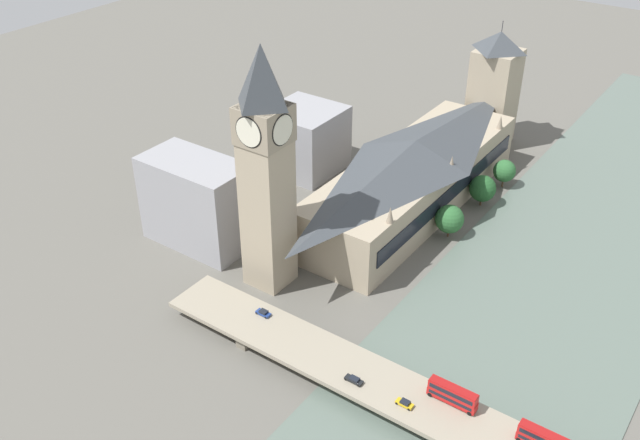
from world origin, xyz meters
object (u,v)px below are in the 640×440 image
clock_tower (266,165)px  car_northbound_mid (354,380)px  victoria_tower (494,89)px  car_northbound_lead (263,313)px  road_bridge (452,420)px  car_southbound_lead (405,403)px  double_decker_bus_rear (453,394)px  parliament_hall (413,175)px  double_decker_bus_lead (545,440)px

clock_tower → car_northbound_mid: size_ratio=15.74×
victoria_tower → car_northbound_lead: victoria_tower is taller
road_bridge → car_northbound_lead: (56.53, -3.26, 1.59)m
clock_tower → victoria_tower: 124.51m
victoria_tower → car_southbound_lead: (-45.20, 147.18, -16.92)m
road_bridge → double_decker_bus_rear: size_ratio=13.71×
parliament_hall → double_decker_bus_lead: bearing=133.8°
parliament_hall → clock_tower: 66.83m
victoria_tower → car_southbound_lead: victoria_tower is taller
double_decker_bus_lead → car_northbound_lead: size_ratio=2.95×
road_bridge → car_southbound_lead: 10.91m
car_northbound_lead → double_decker_bus_lead: bearing=-180.0°
clock_tower → car_northbound_mid: (-44.95, 24.74, -32.55)m
victoria_tower → car_northbound_mid: victoria_tower is taller
clock_tower → car_northbound_lead: bearing=123.9°
car_northbound_lead → car_southbound_lead: (-46.16, 6.25, -0.00)m
clock_tower → double_decker_bus_rear: (-66.64, 17.50, -30.46)m
road_bridge → double_decker_bus_lead: (-19.68, -3.29, 3.56)m
car_northbound_mid → road_bridge: bearing=-171.9°
victoria_tower → double_decker_bus_rear: 150.93m
parliament_hall → victoria_tower: victoria_tower is taller
parliament_hall → car_northbound_lead: 78.69m
victoria_tower → car_northbound_mid: (-31.83, 147.58, -16.97)m
parliament_hall → car_southbound_lead: (-45.15, 84.63, -6.85)m
parliament_hall → car_northbound_mid: size_ratio=22.43×
parliament_hall → victoria_tower: 63.35m
parliament_hall → car_southbound_lead: parliament_hall is taller
double_decker_bus_lead → double_decker_bus_rear: 21.74m
clock_tower → victoria_tower: size_ratio=1.45×
road_bridge → clock_tower: bearing=-17.3°
car_northbound_lead → car_northbound_mid: size_ratio=0.90×
parliament_hall → car_northbound_mid: parliament_hall is taller
double_decker_bus_lead → car_northbound_lead: bearing=0.0°
road_bridge → car_southbound_lead: car_southbound_lead is taller
double_decker_bus_rear → car_southbound_lead: bearing=39.5°
clock_tower → double_decker_bus_rear: bearing=165.3°
parliament_hall → car_northbound_mid: 91.04m
victoria_tower → double_decker_bus_lead: (-75.26, 140.90, -14.95)m
parliament_hall → car_northbound_lead: bearing=89.3°
double_decker_bus_rear → car_northbound_mid: (21.69, 7.25, -2.08)m
parliament_hall → double_decker_bus_rear: parliament_hall is taller
victoria_tower → car_northbound_mid: size_ratio=10.83×
parliament_hall → road_bridge: 99.10m
car_northbound_mid → car_southbound_lead: 13.38m
victoria_tower → double_decker_bus_lead: size_ratio=4.07×
car_northbound_lead → car_northbound_mid: bearing=168.5°
clock_tower → car_northbound_lead: (-12.16, 18.10, -32.49)m
road_bridge → car_northbound_mid: car_northbound_mid is taller
car_northbound_lead → car_northbound_mid: (-32.78, 6.65, -0.05)m
car_northbound_mid → double_decker_bus_lead: bearing=-171.3°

